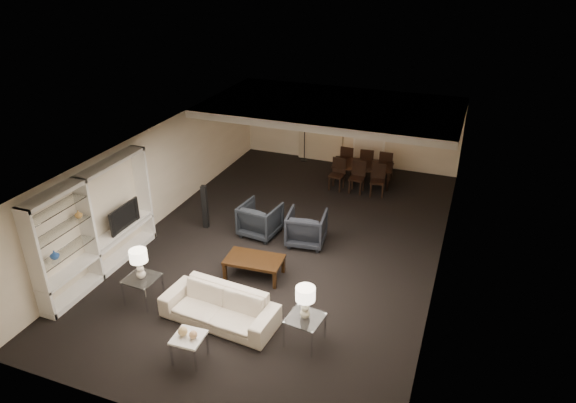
# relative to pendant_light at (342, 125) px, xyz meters

# --- Properties ---
(floor) EXTENTS (11.00, 11.00, 0.00)m
(floor) POSITION_rel_pendant_light_xyz_m (-0.30, -3.50, -1.92)
(floor) COLOR black
(floor) RESTS_ON ground
(ceiling) EXTENTS (7.00, 11.00, 0.02)m
(ceiling) POSITION_rel_pendant_light_xyz_m (-0.30, -3.50, 0.58)
(ceiling) COLOR silver
(ceiling) RESTS_ON ground
(wall_back) EXTENTS (7.00, 0.02, 2.50)m
(wall_back) POSITION_rel_pendant_light_xyz_m (-0.30, 2.00, -0.67)
(wall_back) COLOR beige
(wall_back) RESTS_ON ground
(wall_front) EXTENTS (7.00, 0.02, 2.50)m
(wall_front) POSITION_rel_pendant_light_xyz_m (-0.30, -9.00, -0.67)
(wall_front) COLOR beige
(wall_front) RESTS_ON ground
(wall_left) EXTENTS (0.02, 11.00, 2.50)m
(wall_left) POSITION_rel_pendant_light_xyz_m (-3.80, -3.50, -0.67)
(wall_left) COLOR beige
(wall_left) RESTS_ON ground
(wall_right) EXTENTS (0.02, 11.00, 2.50)m
(wall_right) POSITION_rel_pendant_light_xyz_m (3.20, -3.50, -0.67)
(wall_right) COLOR beige
(wall_right) RESTS_ON ground
(ceiling_soffit) EXTENTS (7.00, 4.00, 0.20)m
(ceiling_soffit) POSITION_rel_pendant_light_xyz_m (-0.30, 0.00, 0.48)
(ceiling_soffit) COLOR silver
(ceiling_soffit) RESTS_ON ceiling
(curtains) EXTENTS (1.50, 0.12, 2.40)m
(curtains) POSITION_rel_pendant_light_xyz_m (-1.20, 1.92, -0.72)
(curtains) COLOR beige
(curtains) RESTS_ON wall_back
(door) EXTENTS (0.90, 0.05, 2.10)m
(door) POSITION_rel_pendant_light_xyz_m (0.40, 1.97, -0.87)
(door) COLOR silver
(door) RESTS_ON wall_back
(painting) EXTENTS (0.95, 0.04, 0.65)m
(painting) POSITION_rel_pendant_light_xyz_m (1.80, 1.96, -0.37)
(painting) COLOR #142D38
(painting) RESTS_ON wall_back
(media_unit) EXTENTS (0.38, 3.40, 2.35)m
(media_unit) POSITION_rel_pendant_light_xyz_m (-3.61, -6.10, -0.74)
(media_unit) COLOR white
(media_unit) RESTS_ON wall_left
(pendant_light) EXTENTS (0.52, 0.52, 0.24)m
(pendant_light) POSITION_rel_pendant_light_xyz_m (0.00, 0.00, 0.00)
(pendant_light) COLOR #D8591E
(pendant_light) RESTS_ON ceiling_soffit
(sofa) EXTENTS (2.29, 1.05, 0.65)m
(sofa) POSITION_rel_pendant_light_xyz_m (-0.48, -6.67, -1.60)
(sofa) COLOR beige
(sofa) RESTS_ON floor
(coffee_table) EXTENTS (1.27, 0.80, 0.44)m
(coffee_table) POSITION_rel_pendant_light_xyz_m (-0.48, -5.07, -1.70)
(coffee_table) COLOR black
(coffee_table) RESTS_ON floor
(armchair_left) EXTENTS (0.98, 1.00, 0.83)m
(armchair_left) POSITION_rel_pendant_light_xyz_m (-1.08, -3.37, -1.51)
(armchair_left) COLOR black
(armchair_left) RESTS_ON floor
(armchair_right) EXTENTS (0.99, 1.01, 0.83)m
(armchair_right) POSITION_rel_pendant_light_xyz_m (0.12, -3.37, -1.51)
(armchair_right) COLOR black
(armchair_right) RESTS_ON floor
(side_table_left) EXTENTS (0.64, 0.64, 0.57)m
(side_table_left) POSITION_rel_pendant_light_xyz_m (-2.18, -6.67, -1.64)
(side_table_left) COLOR white
(side_table_left) RESTS_ON floor
(side_table_right) EXTENTS (0.68, 0.68, 0.57)m
(side_table_right) POSITION_rel_pendant_light_xyz_m (1.22, -6.67, -1.64)
(side_table_right) COLOR silver
(side_table_right) RESTS_ON floor
(table_lamp_left) EXTENTS (0.36, 0.36, 0.63)m
(table_lamp_left) POSITION_rel_pendant_light_xyz_m (-2.18, -6.67, -1.04)
(table_lamp_left) COLOR beige
(table_lamp_left) RESTS_ON side_table_left
(table_lamp_right) EXTENTS (0.36, 0.36, 0.63)m
(table_lamp_right) POSITION_rel_pendant_light_xyz_m (1.22, -6.67, -1.04)
(table_lamp_right) COLOR beige
(table_lamp_right) RESTS_ON side_table_right
(marble_table) EXTENTS (0.53, 0.53, 0.51)m
(marble_table) POSITION_rel_pendant_light_xyz_m (-0.48, -7.77, -1.67)
(marble_table) COLOR white
(marble_table) RESTS_ON floor
(gold_gourd_a) EXTENTS (0.16, 0.16, 0.16)m
(gold_gourd_a) POSITION_rel_pendant_light_xyz_m (-0.58, -7.77, -1.33)
(gold_gourd_a) COLOR tan
(gold_gourd_a) RESTS_ON marble_table
(gold_gourd_b) EXTENTS (0.14, 0.14, 0.14)m
(gold_gourd_b) POSITION_rel_pendant_light_xyz_m (-0.38, -7.77, -1.34)
(gold_gourd_b) COLOR #E9B27B
(gold_gourd_b) RESTS_ON marble_table
(television) EXTENTS (0.97, 0.13, 0.56)m
(television) POSITION_rel_pendant_light_xyz_m (-3.58, -5.36, -0.89)
(television) COLOR black
(television) RESTS_ON media_unit
(vase_blue) EXTENTS (0.17, 0.17, 0.18)m
(vase_blue) POSITION_rel_pendant_light_xyz_m (-3.61, -7.30, -0.77)
(vase_blue) COLOR #234C9B
(vase_blue) RESTS_ON media_unit
(vase_amber) EXTENTS (0.15, 0.15, 0.16)m
(vase_amber) POSITION_rel_pendant_light_xyz_m (-3.61, -6.52, -0.28)
(vase_amber) COLOR #C08A40
(vase_amber) RESTS_ON media_unit
(floor_speaker) EXTENTS (0.14, 0.14, 1.15)m
(floor_speaker) POSITION_rel_pendant_light_xyz_m (-2.51, -3.53, -1.34)
(floor_speaker) COLOR black
(floor_speaker) RESTS_ON floor
(dining_table) EXTENTS (1.86, 1.18, 0.62)m
(dining_table) POSITION_rel_pendant_light_xyz_m (0.55, 0.50, -1.61)
(dining_table) COLOR black
(dining_table) RESTS_ON floor
(chair_nl) EXTENTS (0.46, 0.46, 0.92)m
(chair_nl) POSITION_rel_pendant_light_xyz_m (-0.05, -0.15, -1.46)
(chair_nl) COLOR black
(chair_nl) RESTS_ON floor
(chair_nm) EXTENTS (0.44, 0.44, 0.92)m
(chair_nm) POSITION_rel_pendant_light_xyz_m (0.55, -0.15, -1.46)
(chair_nm) COLOR black
(chair_nm) RESTS_ON floor
(chair_nr) EXTENTS (0.48, 0.48, 0.92)m
(chair_nr) POSITION_rel_pendant_light_xyz_m (1.15, -0.15, -1.46)
(chair_nr) COLOR black
(chair_nr) RESTS_ON floor
(chair_fl) EXTENTS (0.44, 0.44, 0.92)m
(chair_fl) POSITION_rel_pendant_light_xyz_m (-0.05, 1.15, -1.46)
(chair_fl) COLOR black
(chair_fl) RESTS_ON floor
(chair_fm) EXTENTS (0.46, 0.46, 0.92)m
(chair_fm) POSITION_rel_pendant_light_xyz_m (0.55, 1.15, -1.46)
(chair_fm) COLOR black
(chair_fm) RESTS_ON floor
(chair_fr) EXTENTS (0.43, 0.43, 0.92)m
(chair_fr) POSITION_rel_pendant_light_xyz_m (1.15, 1.15, -1.46)
(chair_fr) COLOR black
(chair_fr) RESTS_ON floor
(floor_lamp) EXTENTS (0.27, 0.27, 1.55)m
(floor_lamp) POSITION_rel_pendant_light_xyz_m (-1.67, 1.65, -1.14)
(floor_lamp) COLOR black
(floor_lamp) RESTS_ON floor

